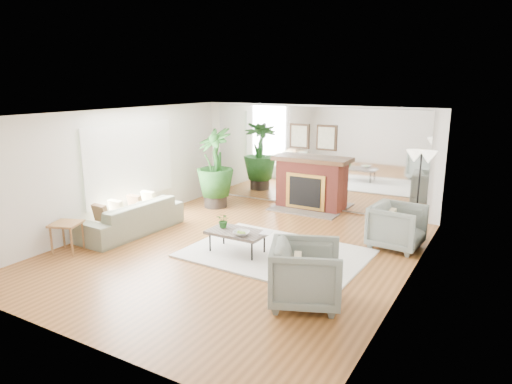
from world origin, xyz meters
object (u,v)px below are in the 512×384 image
Objects in this scene: coffee_table at (237,233)px; side_table at (66,227)px; armchair_back at (397,226)px; floor_lamp at (421,164)px; armchair_front at (306,274)px; potted_ficus at (215,166)px; sofa at (131,217)px; fireplace at (309,183)px.

coffee_table is 1.67× the size of side_table.
floor_lamp is at bearing -10.89° from armchair_back.
potted_ficus is at bearing 25.53° from armchair_front.
armchair_front is 4.59m from side_table.
armchair_back is at bearing 35.56° from coffee_table.
potted_ficus reaches higher than armchair_front.
sofa is (-2.52, -0.09, -0.06)m from coffee_table.
fireplace is 2.32m from potted_ficus.
fireplace is 3.23× the size of side_table.
armchair_front reaches higher than coffee_table.
armchair_back is 0.52× the size of floor_lamp.
fireplace is at bearing 0.31° from armchair_front.
floor_lamp is (0.78, 3.57, 1.06)m from armchair_front.
fireplace reaches higher than potted_ficus.
sofa is at bearing 81.81° from side_table.
armchair_front is at bearing -41.61° from potted_ficus.
armchair_back is 4.68m from potted_ficus.
floor_lamp is at bearing 36.15° from side_table.
potted_ficus reaches higher than side_table.
fireplace is at bearing 62.42° from armchair_back.
potted_ficus is at bearing 81.87° from side_table.
potted_ficus is at bearing 131.75° from coffee_table.
floor_lamp reaches higher than side_table.
floor_lamp is at bearing 0.08° from potted_ficus.
armchair_front reaches higher than side_table.
side_table is at bearing -118.74° from fireplace.
potted_ficus reaches higher than coffee_table.
armchair_front is at bearing 78.40° from sofa.
potted_ficus reaches higher than armchair_back.
floor_lamp is at bearing 42.75° from coffee_table.
fireplace is 1.05× the size of potted_ficus.
side_table is 6.71m from floor_lamp.
side_table is 0.33× the size of potted_ficus.
side_table is (-4.57, -0.33, 0.02)m from armchair_front.
armchair_back is (2.43, 1.73, 0.03)m from coffee_table.
fireplace reaches higher than coffee_table.
fireplace is at bearing 146.54° from sofa.
sofa is at bearing -98.11° from potted_ficus.
side_table is at bearing 71.31° from armchair_front.
armchair_back reaches higher than coffee_table.
potted_ficus is (-4.59, 0.69, 0.62)m from armchair_back.
coffee_table is 2.98m from armchair_back.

